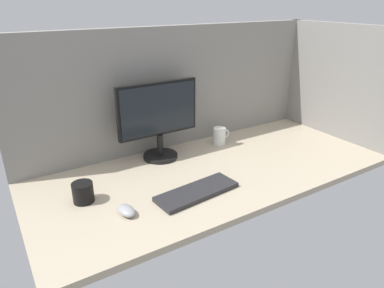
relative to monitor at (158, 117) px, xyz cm
name	(u,v)px	position (x,y,z in cm)	size (l,w,h in cm)	color
ground_plane	(216,170)	(18.31, -25.13, -23.81)	(180.00, 80.00, 3.00)	tan
cubicle_wall_back	(178,88)	(18.31, 12.37, 10.18)	(180.00, 5.00, 64.98)	gray
cubicle_wall_side	(339,82)	(105.81, -25.13, 10.18)	(5.00, 80.00, 64.98)	gray
monitor	(158,117)	(0.00, 0.00, 0.00)	(43.08, 18.00, 40.08)	black
keyboard	(197,192)	(-3.57, -41.84, -21.31)	(37.00, 13.00, 2.00)	#262628
mouse	(126,210)	(-35.11, -40.23, -20.61)	(5.60, 9.60, 3.40)	#99999E
mug_ceramic_white	(220,136)	(37.54, -1.76, -17.48)	(10.59, 7.17, 9.60)	white
mug_black_travel	(83,192)	(-46.53, -22.19, -18.04)	(8.59, 8.59, 8.54)	black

